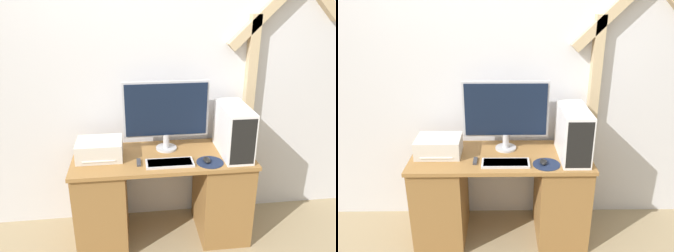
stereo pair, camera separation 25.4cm
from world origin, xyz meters
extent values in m
cube|color=silver|center=(0.00, 0.64, 1.35)|extent=(6.40, 0.05, 2.70)
cube|color=tan|center=(0.78, 0.57, 1.24)|extent=(0.08, 0.08, 1.17)
cube|color=olive|center=(0.00, 0.29, 0.75)|extent=(1.43, 0.58, 0.03)
cube|color=olive|center=(-0.51, 0.29, 0.37)|extent=(0.40, 0.54, 0.74)
cube|color=olive|center=(0.51, 0.29, 0.37)|extent=(0.40, 0.54, 0.74)
cylinder|color=#B7B7BC|center=(0.04, 0.41, 0.77)|extent=(0.17, 0.17, 0.02)
cylinder|color=#B7B7BC|center=(0.04, 0.41, 0.84)|extent=(0.05, 0.05, 0.12)
cube|color=#B7B7BC|center=(0.04, 0.42, 1.11)|extent=(0.69, 0.03, 0.46)
cube|color=black|center=(0.04, 0.40, 1.11)|extent=(0.66, 0.01, 0.43)
cube|color=silver|center=(0.04, 0.14, 0.78)|extent=(0.37, 0.15, 0.02)
cube|color=white|center=(0.04, 0.14, 0.78)|extent=(0.34, 0.13, 0.01)
cylinder|color=#19233D|center=(0.35, 0.13, 0.77)|extent=(0.21, 0.21, 0.00)
ellipsoid|color=black|center=(0.32, 0.14, 0.79)|extent=(0.05, 0.09, 0.03)
cube|color=white|center=(0.57, 0.27, 0.97)|extent=(0.21, 0.47, 0.40)
cube|color=black|center=(0.57, 0.04, 0.97)|extent=(0.19, 0.01, 0.36)
cube|color=beige|center=(-0.50, 0.32, 0.84)|extent=(0.35, 0.27, 0.14)
cube|color=white|center=(-0.50, 0.24, 0.80)|extent=(0.25, 0.12, 0.01)
cube|color=#38383D|center=(-0.20, 0.18, 0.77)|extent=(0.03, 0.11, 0.02)
camera|label=1|loc=(-0.24, -2.06, 1.95)|focal=35.00mm
camera|label=2|loc=(0.01, -2.07, 1.95)|focal=35.00mm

